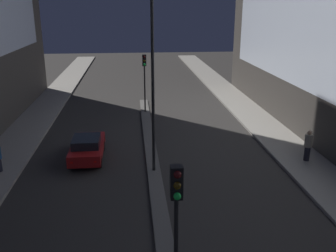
# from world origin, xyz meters

# --- Properties ---
(median_strip) EXTENTS (0.72, 28.10, 0.13)m
(median_strip) POSITION_xyz_m (0.00, 15.05, 0.07)
(median_strip) COLOR #56544F
(median_strip) RESTS_ON ground
(traffic_light_near) EXTENTS (0.32, 0.42, 4.71)m
(traffic_light_near) POSITION_xyz_m (0.00, 3.38, 3.58)
(traffic_light_near) COLOR black
(traffic_light_near) RESTS_ON median_strip
(traffic_light_mid) EXTENTS (0.32, 0.42, 4.71)m
(traffic_light_mid) POSITION_xyz_m (0.00, 25.08, 3.58)
(traffic_light_mid) COLOR black
(traffic_light_mid) RESTS_ON median_strip
(street_lamp) EXTENTS (0.45, 0.45, 9.71)m
(street_lamp) POSITION_xyz_m (0.00, 13.40, 6.13)
(street_lamp) COLOR black
(street_lamp) RESTS_ON median_strip
(car_left_lane) EXTENTS (1.78, 4.16, 1.44)m
(car_left_lane) POSITION_xyz_m (-3.75, 15.60, 0.74)
(car_left_lane) COLOR maroon
(car_left_lane) RESTS_ON ground
(pedestrian_on_right_sidewalk) EXTENTS (0.42, 0.42, 1.81)m
(pedestrian_on_right_sidewalk) POSITION_xyz_m (8.77, 13.77, 1.12)
(pedestrian_on_right_sidewalk) COLOR black
(pedestrian_on_right_sidewalk) RESTS_ON sidewalk_right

